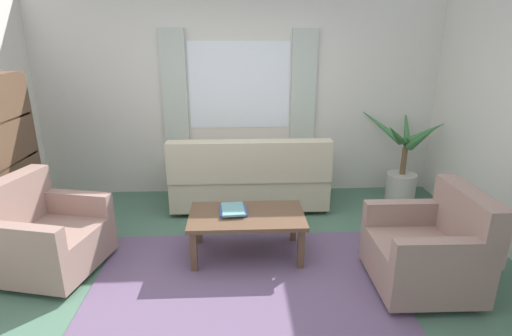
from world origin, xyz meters
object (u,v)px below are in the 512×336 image
(book_stack_on_table, at_px, (233,210))
(potted_plant, at_px, (402,165))
(armchair_left, at_px, (44,236))
(armchair_right, at_px, (430,250))
(coffee_table, at_px, (247,220))
(couch, at_px, (249,179))
(bookshelf, at_px, (8,169))

(book_stack_on_table, distance_m, potted_plant, 2.52)
(armchair_left, height_order, armchair_right, same)
(coffee_table, bearing_deg, armchair_left, -174.27)
(couch, distance_m, bookshelf, 2.59)
(armchair_left, height_order, bookshelf, bookshelf)
(couch, relative_size, armchair_left, 1.89)
(armchair_right, xyz_separation_m, bookshelf, (-3.92, 1.03, 0.44))
(couch, height_order, book_stack_on_table, couch)
(bookshelf, bearing_deg, coffee_table, 79.56)
(coffee_table, xyz_separation_m, bookshelf, (-2.39, 0.44, 0.41))
(couch, height_order, armchair_left, couch)
(book_stack_on_table, relative_size, bookshelf, 0.19)
(armchair_left, xyz_separation_m, book_stack_on_table, (1.70, 0.24, 0.11))
(armchair_left, distance_m, potted_plant, 4.16)
(armchair_left, xyz_separation_m, bookshelf, (-0.56, 0.62, 0.44))
(couch, distance_m, book_stack_on_table, 1.14)
(book_stack_on_table, bearing_deg, bookshelf, 170.30)
(couch, bearing_deg, bookshelf, 16.65)
(coffee_table, xyz_separation_m, potted_plant, (2.05, 1.33, 0.08))
(armchair_right, bearing_deg, potted_plant, 165.48)
(armchair_left, relative_size, bookshelf, 0.58)
(potted_plant, relative_size, bookshelf, 0.68)
(book_stack_on_table, bearing_deg, armchair_left, -172.03)
(couch, distance_m, potted_plant, 2.00)
(coffee_table, distance_m, potted_plant, 2.44)
(couch, relative_size, coffee_table, 1.73)
(armchair_left, height_order, potted_plant, potted_plant)
(armchair_right, relative_size, coffee_table, 0.80)
(couch, xyz_separation_m, armchair_left, (-1.89, -1.36, -0.01))
(armchair_right, xyz_separation_m, potted_plant, (0.52, 1.92, 0.11))
(potted_plant, bearing_deg, bookshelf, -168.70)
(book_stack_on_table, bearing_deg, couch, 80.32)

